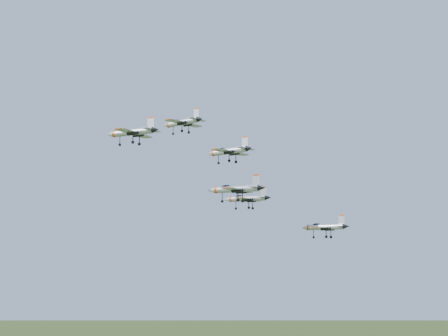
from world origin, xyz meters
The scene contains 6 objects.
jet_lead centered at (-13.04, 8.85, 135.43)m, with size 13.30×11.09×3.56m.
jet_left_high centered at (2.73, 4.91, 126.40)m, with size 13.03×10.86×3.48m.
jet_right_high centered at (-6.27, -17.08, 127.94)m, with size 12.68×10.54×3.39m.
jet_left_low centered at (5.84, 7.33, 115.94)m, with size 11.58×9.62×3.09m.
jet_right_low centered at (12.45, -8.17, 116.26)m, with size 12.35×10.29×3.30m.
jet_trail centered at (26.72, 1.13, 108.98)m, with size 10.45×8.66×2.79m.
Camera 1 is at (75.02, -109.87, 103.59)m, focal length 50.00 mm.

